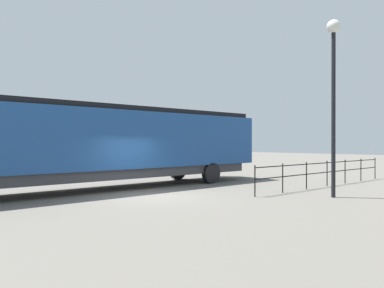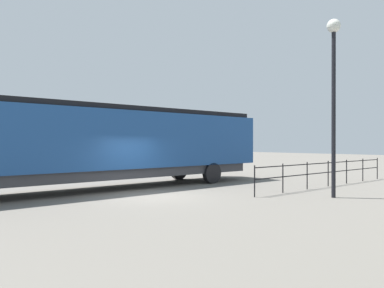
% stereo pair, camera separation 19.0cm
% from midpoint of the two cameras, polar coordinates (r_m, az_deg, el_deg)
% --- Properties ---
extents(ground_plane, '(120.00, 120.00, 0.00)m').
position_cam_midpoint_polar(ground_plane, '(15.27, -5.83, -7.97)').
color(ground_plane, '#666059').
extents(locomotive, '(3.13, 17.78, 3.85)m').
position_cam_midpoint_polar(locomotive, '(17.93, -11.68, 0.24)').
color(locomotive, navy).
rests_on(locomotive, ground_plane).
extents(lamp_post, '(0.53, 0.53, 7.04)m').
position_cam_midpoint_polar(lamp_post, '(15.97, 21.19, 10.19)').
color(lamp_post, black).
rests_on(lamp_post, ground_plane).
extents(platform_fence, '(0.05, 11.36, 1.27)m').
position_cam_midpoint_polar(platform_fence, '(19.78, 20.38, -3.73)').
color(platform_fence, black).
rests_on(platform_fence, ground_plane).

